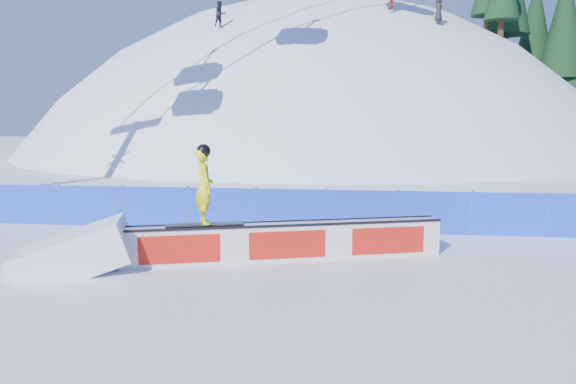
# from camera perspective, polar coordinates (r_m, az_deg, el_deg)

# --- Properties ---
(ground) EXTENTS (160.00, 160.00, 0.00)m
(ground) POSITION_cam_1_polar(r_m,az_deg,el_deg) (12.27, -11.78, -7.78)
(ground) COLOR white
(ground) RESTS_ON ground
(snow_hill) EXTENTS (64.00, 64.00, 64.00)m
(snow_hill) POSITION_cam_1_polar(r_m,az_deg,el_deg) (57.38, 2.92, -14.16)
(snow_hill) COLOR white
(snow_hill) RESTS_ON ground
(treeline) EXTENTS (19.21, 12.26, 21.31)m
(treeline) POSITION_cam_1_polar(r_m,az_deg,el_deg) (55.31, 26.02, 15.04)
(treeline) COLOR #352315
(treeline) RESTS_ON ground
(safety_fence) EXTENTS (22.05, 0.05, 1.30)m
(safety_fence) POSITION_cam_1_polar(r_m,az_deg,el_deg) (16.36, -6.72, -1.68)
(safety_fence) COLOR blue
(safety_fence) RESTS_ON ground
(rail_box) EXTENTS (7.07, 2.73, 0.87)m
(rail_box) POSITION_cam_1_polar(r_m,az_deg,el_deg) (12.74, -0.25, -5.05)
(rail_box) COLOR silver
(rail_box) RESTS_ON ground
(snow_ramp) EXTENTS (2.79, 2.20, 1.52)m
(snow_ramp) POSITION_cam_1_polar(r_m,az_deg,el_deg) (12.85, -20.78, -7.42)
(snow_ramp) COLOR white
(snow_ramp) RESTS_ON ground
(snowboarder) EXTENTS (1.71, 0.82, 1.78)m
(snowboarder) POSITION_cam_1_polar(r_m,az_deg,el_deg) (12.32, -8.51, 0.65)
(snowboarder) COLOR black
(snowboarder) RESTS_ON rail_box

